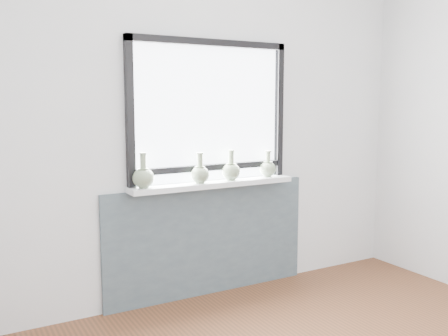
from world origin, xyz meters
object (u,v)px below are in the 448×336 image
vase_b (200,173)px  vase_c (231,170)px  vase_a (143,177)px  windowsill (214,184)px  vase_d (268,168)px

vase_b → vase_c: bearing=3.4°
vase_b → vase_c: size_ratio=0.98×
vase_a → vase_b: (0.43, -0.01, -0.01)m
windowsill → vase_b: (-0.13, -0.03, 0.09)m
windowsill → vase_d: vase_d is taller
vase_d → vase_a: bearing=-179.2°
windowsill → vase_b: 0.16m
windowsill → vase_a: bearing=-178.4°
vase_b → vase_d: 0.62m
windowsill → vase_c: (0.15, -0.01, 0.10)m
vase_c → vase_d: vase_c is taller
vase_b → vase_d: bearing=2.5°
vase_d → windowsill: bearing=179.9°
vase_b → vase_c: (0.27, 0.02, 0.00)m
vase_a → vase_b: 0.43m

